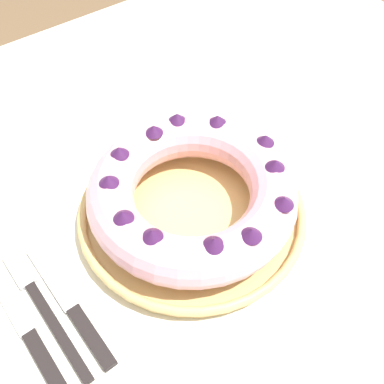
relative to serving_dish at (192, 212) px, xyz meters
name	(u,v)px	position (x,y,z in m)	size (l,w,h in m)	color
ground_plane	(205,383)	(0.02, -0.02, -0.74)	(8.00, 8.00, 0.00)	brown
dining_table	(214,250)	(0.02, -0.02, -0.09)	(1.36, 1.17, 0.73)	silver
serving_dish	(192,212)	(0.00, 0.00, 0.00)	(0.31, 0.31, 0.02)	tan
bundt_cake	(192,192)	(0.00, 0.00, 0.04)	(0.27, 0.27, 0.07)	#E09EAD
fork	(41,302)	(-0.22, 0.01, -0.01)	(0.02, 0.20, 0.01)	black
serving_knife	(31,336)	(-0.25, -0.02, -0.01)	(0.02, 0.23, 0.01)	black
cake_knife	(74,311)	(-0.19, -0.02, -0.01)	(0.02, 0.19, 0.01)	black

